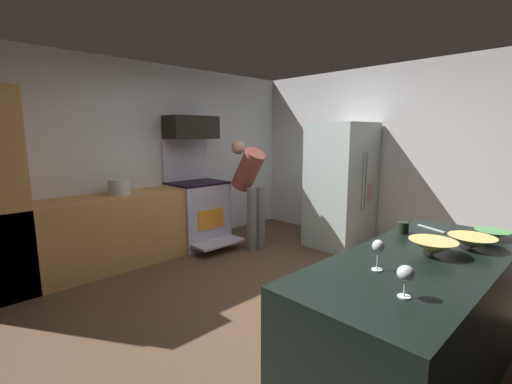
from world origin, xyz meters
name	(u,v)px	position (x,y,z in m)	size (l,w,h in m)	color
ground_plane	(268,301)	(0.00, 0.00, -0.01)	(5.20, 4.80, 0.02)	brown
wall_back	(149,158)	(0.00, 2.34, 1.30)	(5.20, 0.12, 2.60)	silver
wall_right	(390,158)	(2.54, 0.00, 1.30)	(0.12, 4.80, 2.60)	silver
lower_cabinet_run	(98,234)	(-0.90, 1.98, 0.45)	(2.40, 0.60, 0.90)	#BC8447
oven_range	(197,211)	(0.53, 1.97, 0.51)	(0.76, 0.98, 1.57)	#B9B3C9
microwave	(191,127)	(0.53, 2.06, 1.73)	(0.74, 0.38, 0.33)	black
refrigerator	(340,185)	(2.03, 0.49, 0.90)	(0.85, 0.77, 1.80)	#AEC1BC
person_cook	(250,186)	(1.00, 1.32, 0.91)	(0.31, 0.59, 1.55)	slate
counter_island	(417,324)	(-0.20, -1.50, 0.45)	(2.02, 0.80, 0.90)	black
mixing_bowl_large	(433,247)	(-0.11, -1.52, 0.95)	(0.29, 0.29, 0.09)	#E9C76E
mixing_bowl_small	(492,235)	(0.55, -1.70, 0.93)	(0.23, 0.23, 0.06)	#57A059
mixing_bowl_prep	(472,242)	(0.20, -1.66, 0.94)	(0.29, 0.29, 0.08)	#E9CC6B
wine_glass_near	(378,248)	(-0.60, -1.40, 1.03)	(0.07, 0.07, 0.17)	silver
wine_glass_mid	(406,274)	(-0.82, -1.65, 1.01)	(0.08, 0.08, 0.15)	silver
mug_coffee	(403,228)	(0.22, -1.20, 0.94)	(0.08, 0.08, 0.09)	black
knife_chef	(431,229)	(0.50, -1.30, 0.90)	(0.25, 0.02, 0.01)	#B7BABF
stock_pot	(120,187)	(-0.60, 1.98, 1.00)	(0.27, 0.27, 0.19)	#BBC1C0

